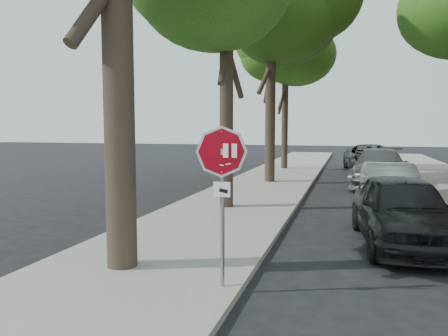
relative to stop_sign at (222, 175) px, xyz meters
The scene contains 11 objects.
ground 2.07m from the stop_sign, ahead, with size 120.00×120.00×0.00m, color black.
sidewalk_left 12.31m from the stop_sign, 98.51° to the left, with size 4.00×55.00×0.12m, color gray.
curb_left 12.17m from the stop_sign, 88.81° to the left, with size 0.12×55.00×0.13m, color #9E9384.
curb_right 13.03m from the stop_sign, 68.86° to the left, with size 0.12×55.00×0.13m, color #9E9384.
stop_sign is the anchor object (origin of this frame).
tree_mid_b 15.48m from the stop_sign, 96.95° to the left, with size 5.88×5.46×10.36m.
tree_far 21.88m from the stop_sign, 95.46° to the left, with size 5.29×4.91×9.33m.
car_a 5.22m from the stop_sign, 51.93° to the left, with size 1.92×4.77×1.63m, color black.
car_b 9.62m from the stop_sign, 69.77° to the left, with size 1.57×4.51×1.48m, color #AFB3B7.
car_c 14.88m from the stop_sign, 77.16° to the left, with size 2.41×5.93×1.72m, color #535458.
car_d 21.59m from the stop_sign, 81.45° to the left, with size 2.77×6.00×1.67m, color black.
Camera 1 is at (1.23, -6.64, 2.70)m, focal length 35.00 mm.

